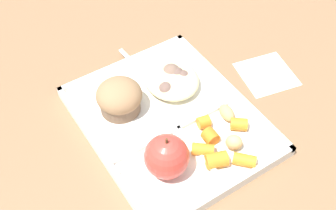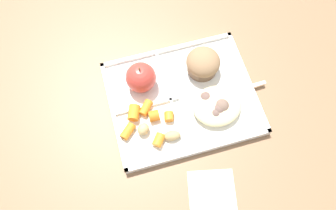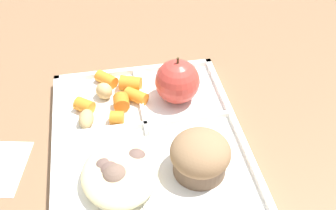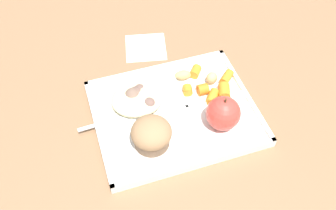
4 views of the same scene
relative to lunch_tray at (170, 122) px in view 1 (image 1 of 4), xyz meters
The scene contains 19 objects.
ground 0.01m from the lunch_tray, ahead, with size 6.00×6.00×0.00m, color #846042.
lunch_tray is the anchor object (origin of this frame).
green_apple 0.11m from the lunch_tray, 144.05° to the left, with size 0.07×0.07×0.08m.
bran_muffin 0.10m from the lunch_tray, 40.92° to the left, with size 0.08×0.08×0.06m.
carrot_slice_small 0.08m from the lunch_tray, 157.57° to the right, with size 0.02×0.02×0.02m, color orange.
carrot_slice_center 0.06m from the lunch_tray, 136.37° to the right, with size 0.02×0.02×0.02m, color orange.
carrot_slice_back 0.09m from the lunch_tray, behind, with size 0.02×0.02×0.04m, color orange.
carrot_slice_diagonal 0.12m from the lunch_tray, 132.06° to the right, with size 0.02×0.02×0.03m, color orange.
carrot_slice_large 0.12m from the lunch_tray, behind, with size 0.03×0.03×0.03m, color orange.
carrot_slice_near_corner 0.15m from the lunch_tray, 160.50° to the right, with size 0.02×0.02×0.04m, color orange.
potato_chunk_browned 0.12m from the lunch_tray, 152.35° to the right, with size 0.02×0.03×0.03m, color tan.
potato_chunk_large 0.10m from the lunch_tray, 119.26° to the right, with size 0.04×0.02×0.02m, color tan.
egg_noodle_pile 0.09m from the lunch_tray, 34.76° to the right, with size 0.11×0.10×0.03m, color beige.
meatball_back 0.09m from the lunch_tray, 48.08° to the right, with size 0.03×0.03×0.03m, color brown.
meatball_center 0.09m from the lunch_tray, 40.57° to the right, with size 0.03×0.03×0.03m, color brown.
meatball_front 0.10m from the lunch_tray, 34.76° to the right, with size 0.04×0.04×0.04m, color #755B4C.
meatball_side 0.06m from the lunch_tray, 25.56° to the right, with size 0.03×0.03×0.03m, color brown.
plastic_fork 0.12m from the lunch_tray, ahead, with size 0.15×0.03×0.00m.
paper_napkin 0.23m from the lunch_tray, 90.99° to the right, with size 0.10×0.10×0.00m, color white.
Camera 1 is at (-0.40, 0.26, 0.60)m, focal length 46.69 mm.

